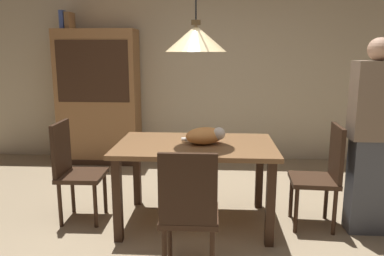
# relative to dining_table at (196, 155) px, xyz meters

# --- Properties ---
(ground) EXTENTS (10.00, 10.00, 0.00)m
(ground) POSITION_rel_dining_table_xyz_m (-0.07, -0.43, -0.65)
(ground) COLOR #998466
(back_wall) EXTENTS (6.40, 0.10, 2.90)m
(back_wall) POSITION_rel_dining_table_xyz_m (-0.07, 2.22, 0.80)
(back_wall) COLOR beige
(back_wall) RESTS_ON ground
(dining_table) EXTENTS (1.40, 0.90, 0.75)m
(dining_table) POSITION_rel_dining_table_xyz_m (0.00, 0.00, 0.00)
(dining_table) COLOR brown
(dining_table) RESTS_ON ground
(chair_near_front) EXTENTS (0.40, 0.40, 0.93)m
(chair_near_front) POSITION_rel_dining_table_xyz_m (0.00, -0.88, -0.14)
(chair_near_front) COLOR #382316
(chair_near_front) RESTS_ON ground
(chair_right_side) EXTENTS (0.42, 0.42, 0.93)m
(chair_right_side) POSITION_rel_dining_table_xyz_m (1.13, -0.00, -0.14)
(chair_right_side) COLOR #382316
(chair_right_side) RESTS_ON ground
(chair_left_side) EXTENTS (0.41, 0.41, 0.93)m
(chair_left_side) POSITION_rel_dining_table_xyz_m (-1.13, -0.00, -0.14)
(chair_left_side) COLOR #382316
(chair_left_side) RESTS_ON ground
(cat_sleeping) EXTENTS (0.41, 0.33, 0.16)m
(cat_sleeping) POSITION_rel_dining_table_xyz_m (0.09, -0.01, 0.18)
(cat_sleeping) COLOR #E59951
(cat_sleeping) RESTS_ON dining_table
(pendant_lamp) EXTENTS (0.52, 0.52, 1.30)m
(pendant_lamp) POSITION_rel_dining_table_xyz_m (0.00, 0.00, 1.01)
(pendant_lamp) COLOR beige
(hutch_bookcase) EXTENTS (1.12, 0.45, 1.85)m
(hutch_bookcase) POSITION_rel_dining_table_xyz_m (-1.45, 1.89, 0.24)
(hutch_bookcase) COLOR olive
(hutch_bookcase) RESTS_ON ground
(book_blue_wide) EXTENTS (0.06, 0.24, 0.24)m
(book_blue_wide) POSITION_rel_dining_table_xyz_m (-1.88, 1.89, 1.32)
(book_blue_wide) COLOR #384C93
(book_blue_wide) RESTS_ON hutch_bookcase
(book_brown_thick) EXTENTS (0.06, 0.24, 0.22)m
(book_brown_thick) POSITION_rel_dining_table_xyz_m (-1.80, 1.89, 1.31)
(book_brown_thick) COLOR brown
(book_brown_thick) RESTS_ON hutch_bookcase
(person_standing) EXTENTS (0.36, 0.22, 1.67)m
(person_standing) POSITION_rel_dining_table_xyz_m (1.48, -0.07, 0.19)
(person_standing) COLOR #4C515B
(person_standing) RESTS_ON ground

